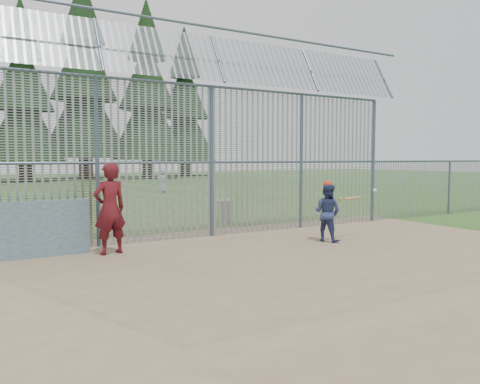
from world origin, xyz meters
TOP-DOWN VIEW (x-y plane):
  - ground at (0.00, 0.00)m, footprint 120.00×120.00m
  - dirt_infield at (0.00, -0.50)m, footprint 14.00×10.00m
  - dugout_wall at (-4.60, 2.90)m, footprint 2.50×0.12m
  - batter at (2.14, 1.31)m, footprint 0.78×0.86m
  - onlooker at (-2.99, 2.49)m, footprint 0.80×0.60m
  - bg_kid_standing at (4.44, 18.87)m, footprint 0.74×0.50m
  - bg_kid_seated at (1.29, 17.82)m, footprint 0.53×0.24m
  - batting_gear at (2.35, 1.26)m, footprint 1.49×0.47m
  - trash_can at (1.59, 5.69)m, footprint 0.56×0.56m
  - backstop_fence at (1.81, 3.43)m, footprint 20.09×0.81m
  - conifer_row at (1.93, 41.51)m, footprint 38.48×12.26m

SIDE VIEW (x-z plane):
  - ground at x=0.00m, z-range 0.00..0.00m
  - dirt_infield at x=0.00m, z-range 0.00..0.02m
  - trash_can at x=1.59m, z-range -0.03..0.79m
  - bg_kid_seated at x=1.29m, z-range 0.00..0.89m
  - dugout_wall at x=-4.60m, z-range 0.02..1.22m
  - bg_kid_standing at x=4.44m, z-range 0.00..1.47m
  - batter at x=2.14m, z-range 0.02..1.47m
  - onlooker at x=-2.99m, z-range 0.02..2.02m
  - batting_gear at x=2.35m, z-range 1.09..1.61m
  - backstop_fence at x=1.81m, z-range -0.29..5.01m
  - conifer_row at x=1.93m, z-range 0.73..20.93m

